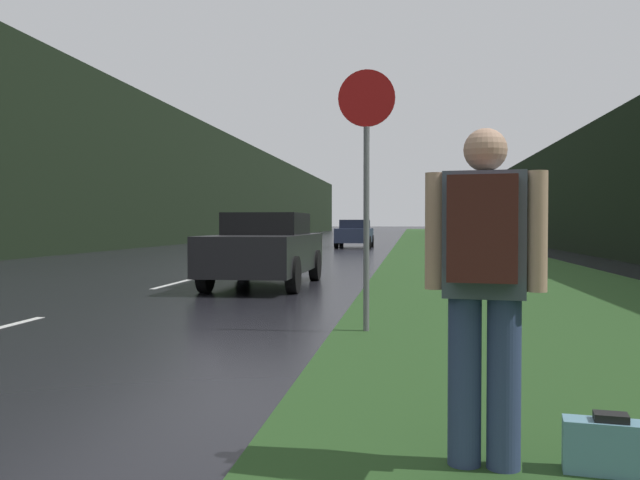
{
  "coord_description": "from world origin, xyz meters",
  "views": [
    {
      "loc": [
        5.02,
        -1.36,
        1.29
      ],
      "look_at": [
        2.93,
        14.22,
        0.9
      ],
      "focal_mm": 38.0,
      "sensor_mm": 36.0,
      "label": 1
    }
  ],
  "objects_px": {
    "stop_sign": "(366,173)",
    "hitchhiker_with_backpack": "(484,275)",
    "car_passing_far": "(355,234)",
    "car_passing_near": "(266,248)",
    "suitcase": "(611,448)"
  },
  "relations": [
    {
      "from": "hitchhiker_with_backpack",
      "to": "car_passing_far",
      "type": "bearing_deg",
      "value": 104.71
    },
    {
      "from": "stop_sign",
      "to": "suitcase",
      "type": "distance_m",
      "value": 4.97
    },
    {
      "from": "stop_sign",
      "to": "hitchhiker_with_backpack",
      "type": "height_order",
      "value": "stop_sign"
    },
    {
      "from": "car_passing_far",
      "to": "suitcase",
      "type": "bearing_deg",
      "value": 96.97
    },
    {
      "from": "stop_sign",
      "to": "suitcase",
      "type": "relative_size",
      "value": 6.48
    },
    {
      "from": "hitchhiker_with_backpack",
      "to": "suitcase",
      "type": "xyz_separation_m",
      "value": [
        0.63,
        0.01,
        -0.87
      ]
    },
    {
      "from": "hitchhiker_with_backpack",
      "to": "car_passing_near",
      "type": "bearing_deg",
      "value": 117.08
    },
    {
      "from": "car_passing_far",
      "to": "hitchhiker_with_backpack",
      "type": "bearing_deg",
      "value": 95.87
    },
    {
      "from": "hitchhiker_with_backpack",
      "to": "car_passing_far",
      "type": "relative_size",
      "value": 0.43
    },
    {
      "from": "hitchhiker_with_backpack",
      "to": "car_passing_near",
      "type": "relative_size",
      "value": 0.38
    },
    {
      "from": "hitchhiker_with_backpack",
      "to": "suitcase",
      "type": "relative_size",
      "value": 3.73
    },
    {
      "from": "stop_sign",
      "to": "car_passing_near",
      "type": "bearing_deg",
      "value": 113.16
    },
    {
      "from": "stop_sign",
      "to": "hitchhiker_with_backpack",
      "type": "distance_m",
      "value": 4.58
    },
    {
      "from": "suitcase",
      "to": "car_passing_near",
      "type": "relative_size",
      "value": 0.1
    },
    {
      "from": "suitcase",
      "to": "stop_sign",
      "type": "bearing_deg",
      "value": 117.9
    }
  ]
}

